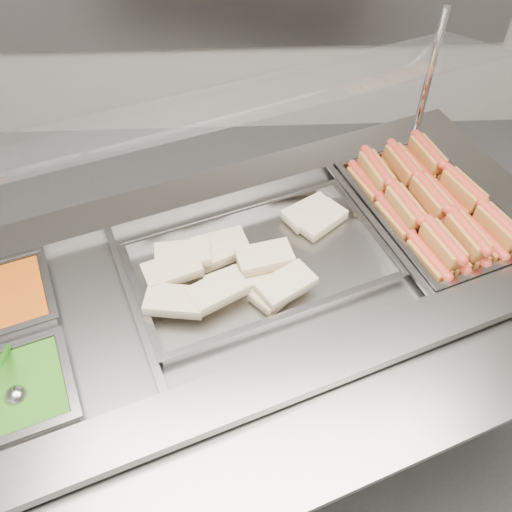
{
  "coord_description": "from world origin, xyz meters",
  "views": [
    {
      "loc": [
        -0.09,
        -0.67,
        2.28
      ],
      "look_at": [
        -0.04,
        0.45,
        1.0
      ],
      "focal_mm": 40.0,
      "sensor_mm": 36.0,
      "label": 1
    }
  ],
  "objects_px": {
    "steam_counter": "(242,354)",
    "serving_spoon": "(14,389)",
    "pan_hotdogs": "(428,215)",
    "pan_wraps": "(259,267)",
    "sneeze_guard": "(204,111)"
  },
  "relations": [
    {
      "from": "sneeze_guard",
      "to": "serving_spoon",
      "type": "bearing_deg",
      "value": -128.59
    },
    {
      "from": "sneeze_guard",
      "to": "pan_hotdogs",
      "type": "relative_size",
      "value": 2.6
    },
    {
      "from": "pan_wraps",
      "to": "serving_spoon",
      "type": "bearing_deg",
      "value": -147.0
    },
    {
      "from": "steam_counter",
      "to": "pan_wraps",
      "type": "distance_m",
      "value": 0.47
    },
    {
      "from": "steam_counter",
      "to": "serving_spoon",
      "type": "distance_m",
      "value": 0.85
    },
    {
      "from": "steam_counter",
      "to": "pan_hotdogs",
      "type": "distance_m",
      "value": 0.81
    },
    {
      "from": "serving_spoon",
      "to": "pan_hotdogs",
      "type": "bearing_deg",
      "value": 27.37
    },
    {
      "from": "pan_hotdogs",
      "to": "pan_wraps",
      "type": "xyz_separation_m",
      "value": [
        -0.58,
        -0.22,
        0.02
      ]
    },
    {
      "from": "pan_wraps",
      "to": "sneeze_guard",
      "type": "bearing_deg",
      "value": 125.83
    },
    {
      "from": "sneeze_guard",
      "to": "pan_hotdogs",
      "type": "xyz_separation_m",
      "value": [
        0.72,
        0.02,
        -0.44
      ]
    },
    {
      "from": "pan_hotdogs",
      "to": "pan_wraps",
      "type": "height_order",
      "value": "same"
    },
    {
      "from": "steam_counter",
      "to": "pan_wraps",
      "type": "bearing_deg",
      "value": 20.48
    },
    {
      "from": "pan_hotdogs",
      "to": "serving_spoon",
      "type": "xyz_separation_m",
      "value": [
        -1.21,
        -0.63,
        0.06
      ]
    },
    {
      "from": "serving_spoon",
      "to": "sneeze_guard",
      "type": "bearing_deg",
      "value": 51.41
    },
    {
      "from": "sneeze_guard",
      "to": "pan_wraps",
      "type": "relative_size",
      "value": 2.12
    }
  ]
}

